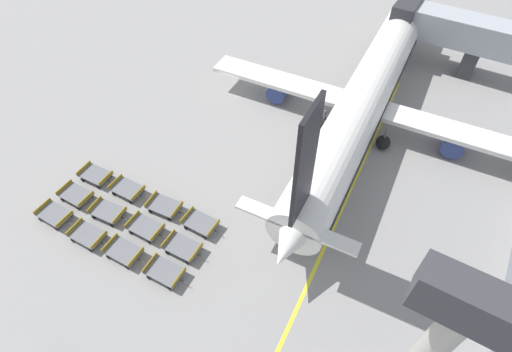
# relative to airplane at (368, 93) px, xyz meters

# --- Properties ---
(ground_plane) EXTENTS (500.00, 500.00, 0.00)m
(ground_plane) POSITION_rel_airplane_xyz_m (-14.16, -2.62, -3.29)
(ground_plane) COLOR gray
(jet_bridge) EXTENTS (20.62, 5.30, 6.69)m
(jet_bridge) POSITION_rel_airplane_xyz_m (9.86, 14.16, 0.75)
(jet_bridge) COLOR #A8AAB2
(jet_bridge) RESTS_ON ground_plane
(airplane) EXTENTS (32.84, 43.09, 14.34)m
(airplane) POSITION_rel_airplane_xyz_m (0.00, 0.00, 0.00)
(airplane) COLOR white
(airplane) RESTS_ON ground_plane
(baggage_dolly_row_near_col_a) EXTENTS (3.41, 1.90, 0.92)m
(baggage_dolly_row_near_col_a) POSITION_rel_airplane_xyz_m (-17.17, -25.06, -2.80)
(baggage_dolly_row_near_col_a) COLOR slate
(baggage_dolly_row_near_col_a) RESTS_ON ground_plane
(baggage_dolly_row_near_col_b) EXTENTS (3.43, 1.94, 0.92)m
(baggage_dolly_row_near_col_b) POSITION_rel_airplane_xyz_m (-13.31, -25.08, -2.80)
(baggage_dolly_row_near_col_b) COLOR slate
(baggage_dolly_row_near_col_b) RESTS_ON ground_plane
(baggage_dolly_row_near_col_c) EXTENTS (3.43, 1.94, 0.92)m
(baggage_dolly_row_near_col_c) POSITION_rel_airplane_xyz_m (-9.82, -24.72, -2.80)
(baggage_dolly_row_near_col_c) COLOR slate
(baggage_dolly_row_near_col_c) RESTS_ON ground_plane
(baggage_dolly_row_near_col_d) EXTENTS (3.44, 1.96, 0.92)m
(baggage_dolly_row_near_col_d) POSITION_rel_airplane_xyz_m (-6.00, -24.42, -2.80)
(baggage_dolly_row_near_col_d) COLOR slate
(baggage_dolly_row_near_col_d) RESTS_ON ground_plane
(baggage_dolly_row_mid_a_col_a) EXTENTS (3.42, 1.90, 0.92)m
(baggage_dolly_row_mid_a_col_a) POSITION_rel_airplane_xyz_m (-17.25, -22.70, -2.80)
(baggage_dolly_row_mid_a_col_a) COLOR slate
(baggage_dolly_row_mid_a_col_a) RESTS_ON ground_plane
(baggage_dolly_row_mid_a_col_b) EXTENTS (3.47, 2.05, 0.92)m
(baggage_dolly_row_mid_a_col_b) POSITION_rel_airplane_xyz_m (-13.60, -22.58, -2.80)
(baggage_dolly_row_mid_a_col_b) COLOR slate
(baggage_dolly_row_mid_a_col_b) RESTS_ON ground_plane
(baggage_dolly_row_mid_a_col_c) EXTENTS (3.43, 1.93, 0.92)m
(baggage_dolly_row_mid_a_col_c) POSITION_rel_airplane_xyz_m (-9.87, -22.16, -2.80)
(baggage_dolly_row_mid_a_col_c) COLOR slate
(baggage_dolly_row_mid_a_col_c) RESTS_ON ground_plane
(baggage_dolly_row_mid_a_col_d) EXTENTS (3.44, 1.95, 0.92)m
(baggage_dolly_row_mid_a_col_d) POSITION_rel_airplane_xyz_m (-6.18, -22.08, -2.80)
(baggage_dolly_row_mid_a_col_d) COLOR slate
(baggage_dolly_row_mid_a_col_d) RESTS_ON ground_plane
(baggage_dolly_row_mid_b_col_a) EXTENTS (3.45, 1.97, 0.92)m
(baggage_dolly_row_mid_b_col_a) POSITION_rel_airplane_xyz_m (-17.50, -20.17, -2.80)
(baggage_dolly_row_mid_b_col_a) COLOR slate
(baggage_dolly_row_mid_b_col_a) RESTS_ON ground_plane
(baggage_dolly_row_mid_b_col_b) EXTENTS (3.42, 1.92, 0.92)m
(baggage_dolly_row_mid_b_col_b) POSITION_rel_airplane_xyz_m (-13.91, -19.94, -2.80)
(baggage_dolly_row_mid_b_col_b) COLOR slate
(baggage_dolly_row_mid_b_col_b) RESTS_ON ground_plane
(baggage_dolly_row_mid_b_col_c) EXTENTS (3.47, 2.03, 0.92)m
(baggage_dolly_row_mid_b_col_c) POSITION_rel_airplane_xyz_m (-9.95, -19.70, -2.80)
(baggage_dolly_row_mid_b_col_c) COLOR slate
(baggage_dolly_row_mid_b_col_c) RESTS_ON ground_plane
(baggage_dolly_row_mid_b_col_d) EXTENTS (3.41, 1.89, 0.92)m
(baggage_dolly_row_mid_b_col_d) POSITION_rel_airplane_xyz_m (-6.33, -19.54, -2.80)
(baggage_dolly_row_mid_b_col_d) COLOR slate
(baggage_dolly_row_mid_b_col_d) RESTS_ON ground_plane
(stand_guidance_stripe) EXTENTS (2.82, 34.44, 0.01)m
(stand_guidance_stripe) POSITION_rel_airplane_xyz_m (2.67, -9.04, -3.28)
(stand_guidance_stripe) COLOR yellow
(stand_guidance_stripe) RESTS_ON ground_plane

